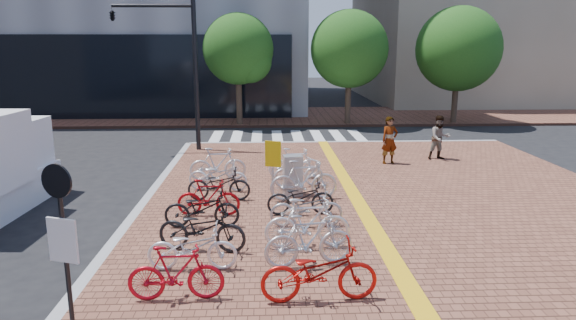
{
  "coord_description": "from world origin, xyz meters",
  "views": [
    {
      "loc": [
        -0.57,
        -10.68,
        4.45
      ],
      "look_at": [
        0.05,
        3.23,
        1.3
      ],
      "focal_mm": 32.0,
      "sensor_mm": 36.0,
      "label": 1
    }
  ],
  "objects_px": {
    "bike_5": "(219,184)",
    "bike_14": "(299,172)",
    "notice_sign": "(62,231)",
    "bike_6": "(218,176)",
    "bike_10": "(308,223)",
    "pedestrian_a": "(390,140)",
    "bike_0": "(176,273)",
    "bike_11": "(306,208)",
    "traffic_light_pole": "(158,42)",
    "bike_13": "(304,180)",
    "bike_9": "(309,240)",
    "bike_15": "(294,163)",
    "bike_3": "(202,208)",
    "bike_7": "(218,164)",
    "utility_box": "(293,175)",
    "bike_8": "(319,272)",
    "bike_1": "(192,247)",
    "yellow_sign": "(273,159)",
    "bike_2": "(202,228)",
    "bike_12": "(301,197)",
    "pedestrian_b": "(440,138)",
    "bike_4": "(209,198)"
  },
  "relations": [
    {
      "from": "bike_5",
      "to": "bike_14",
      "type": "xyz_separation_m",
      "value": [
        2.33,
        1.29,
        0.01
      ]
    },
    {
      "from": "notice_sign",
      "to": "bike_6",
      "type": "bearing_deg",
      "value": 79.18
    },
    {
      "from": "bike_6",
      "to": "bike_10",
      "type": "xyz_separation_m",
      "value": [
        2.31,
        -4.53,
        0.09
      ]
    },
    {
      "from": "pedestrian_a",
      "to": "bike_0",
      "type": "bearing_deg",
      "value": -134.1
    },
    {
      "from": "bike_11",
      "to": "traffic_light_pole",
      "type": "distance_m",
      "value": 11.51
    },
    {
      "from": "pedestrian_a",
      "to": "notice_sign",
      "type": "distance_m",
      "value": 13.47
    },
    {
      "from": "bike_13",
      "to": "traffic_light_pole",
      "type": "relative_size",
      "value": 0.3
    },
    {
      "from": "bike_14",
      "to": "pedestrian_a",
      "type": "bearing_deg",
      "value": -57.99
    },
    {
      "from": "bike_6",
      "to": "bike_11",
      "type": "height_order",
      "value": "bike_6"
    },
    {
      "from": "bike_6",
      "to": "bike_14",
      "type": "distance_m",
      "value": 2.46
    },
    {
      "from": "bike_14",
      "to": "traffic_light_pole",
      "type": "xyz_separation_m",
      "value": [
        -5.28,
        5.95,
        3.92
      ]
    },
    {
      "from": "bike_5",
      "to": "bike_6",
      "type": "relative_size",
      "value": 0.98
    },
    {
      "from": "bike_9",
      "to": "bike_15",
      "type": "relative_size",
      "value": 1.07
    },
    {
      "from": "bike_11",
      "to": "bike_15",
      "type": "bearing_deg",
      "value": -0.82
    },
    {
      "from": "bike_3",
      "to": "bike_7",
      "type": "distance_m",
      "value": 4.31
    },
    {
      "from": "utility_box",
      "to": "notice_sign",
      "type": "bearing_deg",
      "value": -116.95
    },
    {
      "from": "bike_9",
      "to": "bike_15",
      "type": "height_order",
      "value": "bike_9"
    },
    {
      "from": "bike_9",
      "to": "bike_15",
      "type": "distance_m",
      "value": 6.79
    },
    {
      "from": "pedestrian_a",
      "to": "notice_sign",
      "type": "bearing_deg",
      "value": -136.76
    },
    {
      "from": "bike_3",
      "to": "bike_9",
      "type": "xyz_separation_m",
      "value": [
        2.37,
        -2.33,
        0.07
      ]
    },
    {
      "from": "bike_8",
      "to": "pedestrian_a",
      "type": "relative_size",
      "value": 1.15
    },
    {
      "from": "bike_11",
      "to": "bike_1",
      "type": "bearing_deg",
      "value": 133.19
    },
    {
      "from": "bike_5",
      "to": "utility_box",
      "type": "bearing_deg",
      "value": -76.78
    },
    {
      "from": "bike_14",
      "to": "bike_3",
      "type": "bearing_deg",
      "value": 135.25
    },
    {
      "from": "bike_15",
      "to": "utility_box",
      "type": "distance_m",
      "value": 1.88
    },
    {
      "from": "yellow_sign",
      "to": "bike_7",
      "type": "bearing_deg",
      "value": 129.33
    },
    {
      "from": "bike_2",
      "to": "notice_sign",
      "type": "xyz_separation_m",
      "value": [
        -1.56,
        -3.23,
        1.19
      ]
    },
    {
      "from": "bike_9",
      "to": "bike_15",
      "type": "xyz_separation_m",
      "value": [
        0.1,
        6.79,
        -0.03
      ]
    },
    {
      "from": "utility_box",
      "to": "notice_sign",
      "type": "xyz_separation_m",
      "value": [
        -3.7,
        -7.28,
        1.1
      ]
    },
    {
      "from": "bike_3",
      "to": "pedestrian_a",
      "type": "relative_size",
      "value": 1.03
    },
    {
      "from": "bike_13",
      "to": "bike_6",
      "type": "bearing_deg",
      "value": 59.25
    },
    {
      "from": "bike_11",
      "to": "bike_12",
      "type": "distance_m",
      "value": 0.88
    },
    {
      "from": "bike_14",
      "to": "pedestrian_b",
      "type": "xyz_separation_m",
      "value": [
        5.61,
        3.65,
        0.37
      ]
    },
    {
      "from": "bike_5",
      "to": "yellow_sign",
      "type": "distance_m",
      "value": 1.67
    },
    {
      "from": "bike_10",
      "to": "bike_12",
      "type": "xyz_separation_m",
      "value": [
        0.0,
        2.24,
        -0.1
      ]
    },
    {
      "from": "bike_13",
      "to": "bike_7",
      "type": "bearing_deg",
      "value": 41.39
    },
    {
      "from": "bike_11",
      "to": "traffic_light_pole",
      "type": "height_order",
      "value": "traffic_light_pole"
    },
    {
      "from": "bike_10",
      "to": "notice_sign",
      "type": "height_order",
      "value": "notice_sign"
    },
    {
      "from": "bike_0",
      "to": "bike_3",
      "type": "relative_size",
      "value": 0.92
    },
    {
      "from": "bike_9",
      "to": "bike_13",
      "type": "xyz_separation_m",
      "value": [
        0.22,
        4.42,
        0.04
      ]
    },
    {
      "from": "bike_7",
      "to": "bike_13",
      "type": "relative_size",
      "value": 0.94
    },
    {
      "from": "bike_14",
      "to": "bike_15",
      "type": "relative_size",
      "value": 0.93
    },
    {
      "from": "bike_0",
      "to": "bike_11",
      "type": "relative_size",
      "value": 0.94
    },
    {
      "from": "bike_4",
      "to": "bike_8",
      "type": "distance_m",
      "value": 5.15
    },
    {
      "from": "bike_3",
      "to": "bike_14",
      "type": "xyz_separation_m",
      "value": [
        2.54,
        3.47,
        0.0
      ]
    },
    {
      "from": "bike_5",
      "to": "bike_15",
      "type": "distance_m",
      "value": 3.21
    },
    {
      "from": "bike_11",
      "to": "utility_box",
      "type": "height_order",
      "value": "utility_box"
    },
    {
      "from": "bike_5",
      "to": "pedestrian_b",
      "type": "distance_m",
      "value": 9.36
    },
    {
      "from": "bike_10",
      "to": "bike_12",
      "type": "distance_m",
      "value": 2.24
    },
    {
      "from": "bike_11",
      "to": "yellow_sign",
      "type": "bearing_deg",
      "value": 17.84
    }
  ]
}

